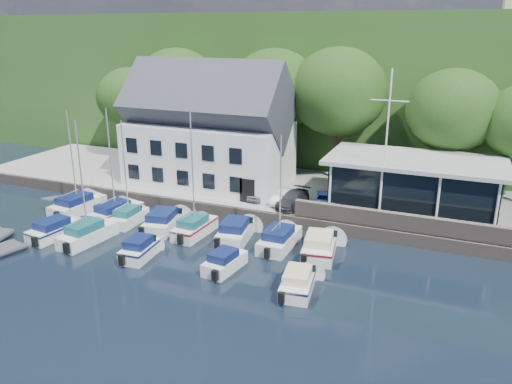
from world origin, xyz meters
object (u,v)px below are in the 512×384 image
harbor_building (209,135)px  car_white (285,197)px  boat_r2_2 (141,247)px  boat_r2_1 (81,178)px  boat_r1_2 (125,172)px  boat_r1_1 (111,165)px  flagpole (386,147)px  boat_r1_4 (193,175)px  boat_r2_4 (298,279)px  boat_r1_0 (72,158)px  boat_r1_7 (320,244)px  boat_r1_5 (236,229)px  boat_r1_6 (280,186)px  boat_r2_0 (55,227)px  club_pavilion (413,184)px  car_dgrey (293,199)px  car_blue (325,200)px  car_silver (260,192)px  boat_r1_3 (164,219)px  boat_r2_3 (225,260)px  dinghy_1 (0,250)px

harbor_building → car_white: harbor_building is taller
boat_r2_2 → boat_r2_1: bearing=168.0°
boat_r1_2 → boat_r2_1: 4.13m
boat_r1_1 → flagpole: bearing=26.0°
boat_r1_4 → boat_r2_4: boat_r1_4 is taller
boat_r1_0 → boat_r1_7: 21.14m
boat_r1_5 → boat_r1_6: 4.96m
boat_r2_0 → boat_r2_2: 7.79m
harbor_building → boat_r2_2: 15.00m
flagpole → boat_r1_5: flagpole is taller
flagpole → boat_r2_1: bearing=-151.8°
club_pavilion → car_dgrey: 9.39m
car_blue → boat_r2_1: size_ratio=0.38×
car_silver → boat_r1_7: (7.02, -6.47, -0.80)m
harbor_building → flagpole: size_ratio=1.32×
flagpole → boat_r1_4: flagpole is taller
car_blue → boat_r2_1: 18.25m
harbor_building → boat_r1_3: harbor_building is taller
car_silver → boat_r2_3: car_silver is taller
boat_r2_3 → car_dgrey: bearing=91.5°
car_white → boat_r1_1: bearing=-143.6°
boat_r1_4 → boat_r2_1: size_ratio=0.97×
car_silver → flagpole: 11.21m
car_white → dinghy_1: (-15.25, -14.47, -1.20)m
boat_r2_3 → boat_r1_6: bearing=74.0°
boat_r2_4 → boat_r1_5: bearing=132.6°
boat_r2_4 → dinghy_1: (-20.08, -3.20, -0.32)m
boat_r1_0 → boat_r1_2: 5.57m
boat_r1_0 → boat_r1_5: bearing=5.4°
car_silver → boat_r2_4: car_silver is taller
harbor_building → boat_r1_7: bearing=-35.0°
car_silver → dinghy_1: size_ratio=1.10×
boat_r1_7 → club_pavilion: bearing=51.4°
boat_r1_3 → boat_r1_5: 5.90m
boat_r1_3 → boat_r1_6: boat_r1_6 is taller
car_white → boat_r2_1: boat_r2_1 is taller
boat_r2_3 → car_blue: bearing=79.4°
harbor_building → flagpole: (16.08, -3.41, 1.12)m
car_silver → car_dgrey: 3.23m
boat_r1_6 → car_silver: bearing=123.4°
boat_r1_5 → car_silver: bearing=88.4°
boat_r2_0 → boat_r2_3: (13.77, 0.02, -0.03)m
boat_r1_5 → boat_r1_6: boat_r1_6 is taller
car_white → car_silver: bearing=-179.0°
car_white → boat_r1_1: size_ratio=0.38×
boat_r1_1 → harbor_building: bearing=77.6°
boat_r1_0 → boat_r1_4: boat_r1_0 is taller
club_pavilion → boat_r1_2: size_ratio=1.57×
car_white → boat_r1_7: car_white is taller
boat_r1_1 → boat_r1_7: size_ratio=1.43×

